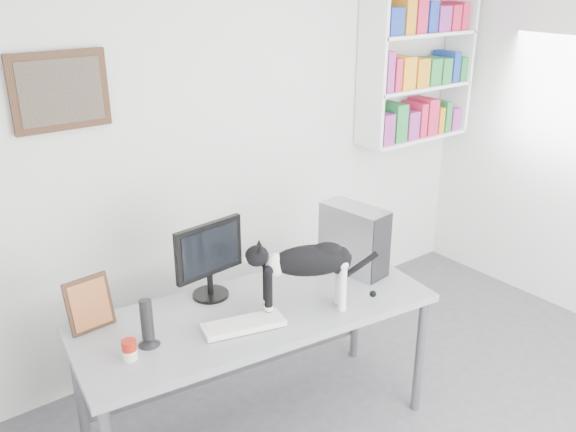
% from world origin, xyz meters
% --- Properties ---
extents(room, '(4.01, 4.01, 2.70)m').
position_xyz_m(room, '(0.00, 0.00, 1.35)').
color(room, '#5C5C61').
rests_on(room, ground).
extents(bookshelf, '(1.03, 0.28, 1.24)m').
position_xyz_m(bookshelf, '(1.40, 1.85, 1.85)').
color(bookshelf, white).
rests_on(bookshelf, room).
extents(wall_art, '(0.52, 0.04, 0.42)m').
position_xyz_m(wall_art, '(-1.30, 1.97, 1.90)').
color(wall_art, '#412815').
rests_on(wall_art, room).
extents(desk, '(2.01, 1.00, 0.80)m').
position_xyz_m(desk, '(-0.72, 1.02, 0.40)').
color(desk, gray).
rests_on(desk, room).
extents(monitor, '(0.44, 0.24, 0.45)m').
position_xyz_m(monitor, '(-0.84, 1.30, 1.03)').
color(monitor, black).
rests_on(monitor, desk).
extents(keyboard, '(0.44, 0.26, 0.03)m').
position_xyz_m(keyboard, '(-0.87, 0.91, 0.82)').
color(keyboard, white).
rests_on(keyboard, desk).
extents(pc_tower, '(0.23, 0.43, 0.41)m').
position_xyz_m(pc_tower, '(0.02, 1.05, 1.01)').
color(pc_tower, '#B7B7BC').
rests_on(pc_tower, desk).
extents(speaker, '(0.14, 0.14, 0.25)m').
position_xyz_m(speaker, '(-1.32, 1.06, 0.93)').
color(speaker, black).
rests_on(speaker, desk).
extents(leaning_print, '(0.24, 0.11, 0.29)m').
position_xyz_m(leaning_print, '(-1.48, 1.38, 0.95)').
color(leaning_print, '#412815').
rests_on(leaning_print, desk).
extents(soup_can, '(0.07, 0.07, 0.10)m').
position_xyz_m(soup_can, '(-1.44, 1.01, 0.85)').
color(soup_can, '#A61A0E').
rests_on(soup_can, desk).
extents(cat, '(0.64, 0.45, 0.39)m').
position_xyz_m(cat, '(-0.50, 0.85, 1.00)').
color(cat, black).
rests_on(cat, desk).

